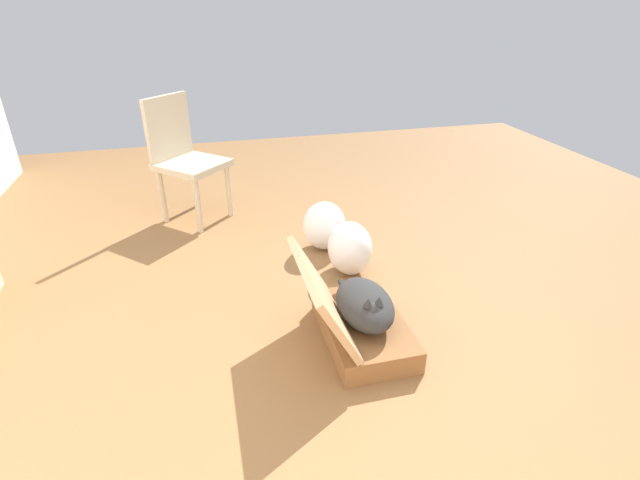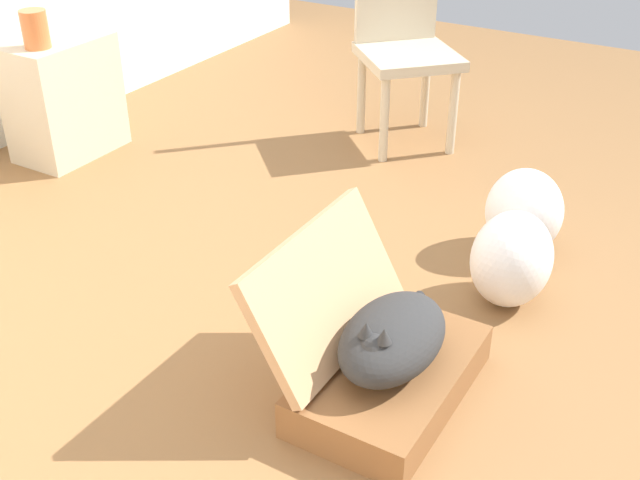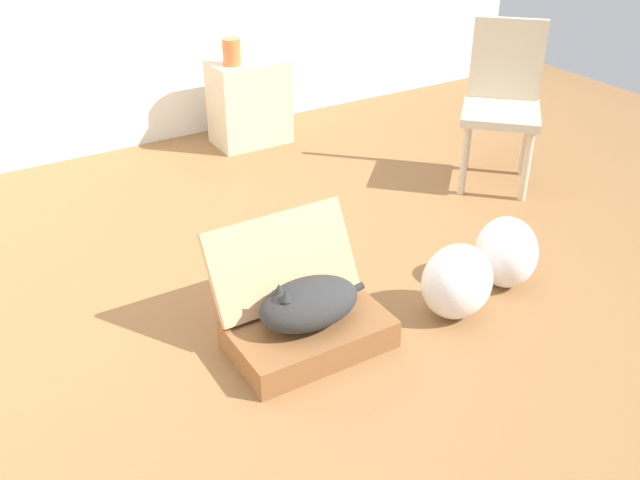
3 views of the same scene
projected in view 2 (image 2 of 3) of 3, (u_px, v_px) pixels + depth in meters
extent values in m
plane|color=olive|center=(327.00, 325.00, 2.75)|extent=(7.68, 7.68, 0.00)
cube|color=brown|center=(390.00, 379.00, 2.41)|extent=(0.66, 0.40, 0.13)
cube|color=tan|center=(327.00, 290.00, 2.38)|extent=(0.66, 0.23, 0.37)
ellipsoid|color=#2D2D2D|center=(393.00, 338.00, 2.33)|extent=(0.44, 0.28, 0.19)
sphere|color=#2D2D2D|center=(374.00, 350.00, 2.22)|extent=(0.10, 0.10, 0.10)
cone|color=#2D2D2D|center=(384.00, 336.00, 2.17)|extent=(0.05, 0.05, 0.05)
cone|color=#2D2D2D|center=(366.00, 329.00, 2.20)|extent=(0.05, 0.05, 0.05)
cylinder|color=#2D2D2D|center=(407.00, 314.00, 2.52)|extent=(0.20, 0.03, 0.07)
ellipsoid|color=white|center=(512.00, 259.00, 2.79)|extent=(0.33, 0.29, 0.35)
ellipsoid|color=white|center=(524.00, 212.00, 3.10)|extent=(0.28, 0.30, 0.35)
cube|color=beige|center=(64.00, 98.00, 3.87)|extent=(0.51, 0.33, 0.58)
cylinder|color=#CC6B38|center=(35.00, 29.00, 3.57)|extent=(0.12, 0.12, 0.17)
cylinder|color=beige|center=(384.00, 120.00, 3.82)|extent=(0.04, 0.04, 0.43)
cylinder|color=beige|center=(453.00, 113.00, 3.89)|extent=(0.04, 0.04, 0.43)
cylinder|color=beige|center=(361.00, 94.00, 4.13)|extent=(0.04, 0.04, 0.43)
cylinder|color=beige|center=(425.00, 88.00, 4.20)|extent=(0.04, 0.04, 0.43)
cube|color=beige|center=(409.00, 56.00, 3.89)|extent=(0.64, 0.64, 0.05)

